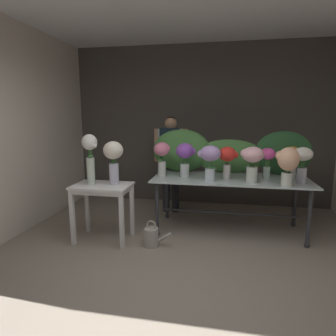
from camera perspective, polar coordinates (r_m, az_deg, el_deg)
The scene contains 20 objects.
ground_plane at distance 4.15m, azimuth 4.32°, elevation -12.92°, with size 7.05×7.05×0.00m, color gray.
wall_back at distance 5.41m, azimuth 6.47°, elevation 8.31°, with size 4.81×0.12×2.90m, color #4C4742.
wall_left at distance 4.73m, azimuth -26.03°, elevation 7.03°, with size 0.12×3.32×2.90m, color beige.
ceiling_slab at distance 4.03m, azimuth 4.98°, elevation 29.42°, with size 4.93×3.32×0.12m, color silver.
display_table_glass at distance 4.12m, azimuth 12.21°, elevation -3.36°, with size 2.14×0.92×0.79m.
side_table_white at distance 3.85m, azimuth -12.90°, elevation -4.88°, with size 0.74×0.50×0.76m.
florist at distance 4.82m, azimuth 0.55°, elevation 2.72°, with size 0.57×0.24×1.62m.
foliage_backdrop at distance 4.38m, azimuth 10.62°, elevation 2.99°, with size 2.33×0.31×0.65m.
vase_rosy_lilies at distance 4.06m, azimuth -1.20°, elevation 2.70°, with size 0.23×0.23×0.49m.
vase_ivory_stock at distance 4.03m, azimuth 25.21°, elevation 1.38°, with size 0.24×0.23×0.46m.
vase_fuchsia_tulips at distance 4.14m, azimuth 19.18°, elevation 1.87°, with size 0.21×0.21×0.42m.
vase_peach_freesia at distance 3.77m, azimuth 22.73°, elevation 0.99°, with size 0.28×0.25×0.48m.
vase_sunset_anemones at distance 4.30m, azimuth 23.37°, elevation 1.76°, with size 0.26×0.23×0.44m.
vase_lilac_peonies at distance 3.79m, azimuth 8.42°, elevation 1.99°, with size 0.30×0.27×0.47m.
vase_blush_ranunculus at distance 3.82m, azimuth 16.44°, elevation 1.58°, with size 0.31×0.28×0.47m.
vase_violet_roses at distance 4.01m, azimuth 3.41°, elevation 2.52°, with size 0.29×0.25×0.48m.
vase_scarlet_hydrangea at distance 3.97m, azimuth 11.78°, elevation 2.03°, with size 0.27×0.24×0.44m.
vase_white_roses_tall at distance 3.81m, azimuth -15.25°, elevation 2.71°, with size 0.20×0.20×0.65m.
vase_cream_lisianthus_tall at distance 3.74m, azimuth -10.80°, elevation 2.19°, with size 0.26×0.25×0.56m.
watering_can at distance 3.74m, azimuth -3.26°, elevation -13.48°, with size 0.35×0.18×0.34m.
Camera 1 is at (0.41, -2.19, 1.64)m, focal length 30.63 mm.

